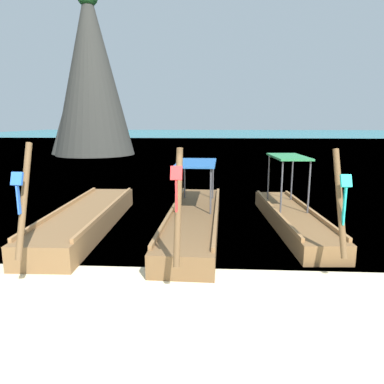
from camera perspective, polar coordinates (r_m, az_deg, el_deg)
ground at (r=5.89m, az=-2.31°, el=-19.75°), size 120.00×120.00×0.00m
sea_water at (r=66.99m, az=2.87°, el=8.83°), size 120.00×120.00×0.00m
longtail_boat_blue_ribbon at (r=10.51m, az=-16.78°, el=-4.21°), size 1.50×6.86×2.66m
longtail_boat_red_ribbon at (r=10.02m, az=0.34°, el=-4.34°), size 1.55×7.28×2.58m
longtail_boat_turquoise_ribbon at (r=10.63m, az=15.98°, el=-3.89°), size 1.44×6.49×2.51m
karst_rock at (r=34.24m, az=-16.35°, el=17.88°), size 7.98×7.15×14.95m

